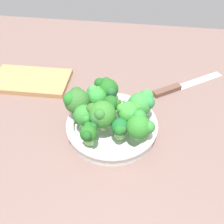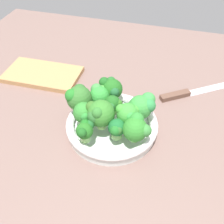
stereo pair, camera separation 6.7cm
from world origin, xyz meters
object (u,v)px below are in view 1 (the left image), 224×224
at_px(broccoli_floret_3, 107,89).
at_px(broccoli_floret_9, 140,125).
at_px(broccoli_floret_4, 85,116).
at_px(broccoli_floret_5, 101,115).
at_px(broccoli_floret_6, 89,133).
at_px(broccoli_floret_8, 111,104).
at_px(broccoli_floret_10, 77,101).
at_px(broccoli_floret_1, 141,103).
at_px(bowl, 112,126).
at_px(cutting_board, 31,80).
at_px(broccoli_floret_7, 96,96).
at_px(knife, 179,87).
at_px(broccoli_floret_2, 120,128).
at_px(broccoli_floret_0, 129,113).

xyz_separation_m(broccoli_floret_3, broccoli_floret_9, (0.10, -0.13, 0.00)).
relative_size(broccoli_floret_4, broccoli_floret_5, 0.78).
distance_m(broccoli_floret_6, broccoli_floret_8, 0.11).
bearing_deg(broccoli_floret_10, broccoli_floret_1, 5.26).
height_order(bowl, cutting_board, bowl).
bearing_deg(broccoli_floret_9, broccoli_floret_6, -163.24).
bearing_deg(broccoli_floret_1, broccoli_floret_9, -89.88).
relative_size(bowl, broccoli_floret_7, 3.79).
height_order(broccoli_floret_3, broccoli_floret_10, broccoli_floret_10).
bearing_deg(broccoli_floret_3, knife, 32.72).
relative_size(broccoli_floret_2, broccoli_floret_8, 0.96).
distance_m(broccoli_floret_0, broccoli_floret_6, 0.11).
xyz_separation_m(broccoli_floret_1, broccoli_floret_10, (-0.16, -0.02, 0.00)).
distance_m(broccoli_floret_1, broccoli_floret_5, 0.11).
relative_size(broccoli_floret_4, broccoli_floret_10, 0.78).
bearing_deg(broccoli_floret_1, broccoli_floret_2, -119.98).
relative_size(broccoli_floret_3, cutting_board, 0.27).
xyz_separation_m(broccoli_floret_0, broccoli_floret_9, (0.03, -0.03, -0.00)).
relative_size(broccoli_floret_0, broccoli_floret_10, 0.90).
bearing_deg(knife, broccoli_floret_0, -122.38).
bearing_deg(broccoli_floret_10, broccoli_floret_8, 10.16).
distance_m(broccoli_floret_3, broccoli_floret_6, 0.16).
relative_size(knife, cutting_board, 0.94).
height_order(broccoli_floret_2, broccoli_floret_8, broccoli_floret_8).
bearing_deg(broccoli_floret_1, knife, 58.80).
bearing_deg(broccoli_floret_9, broccoli_floret_7, 142.27).
xyz_separation_m(broccoli_floret_0, broccoli_floret_5, (-0.06, -0.02, 0.00)).
bearing_deg(broccoli_floret_5, broccoli_floret_8, 73.61).
relative_size(broccoli_floret_0, broccoli_floret_5, 0.89).
bearing_deg(broccoli_floret_5, broccoli_floret_10, 148.76).
relative_size(broccoli_floret_1, broccoli_floret_2, 1.43).
distance_m(broccoli_floret_5, broccoli_floret_6, 0.05).
relative_size(broccoli_floret_9, broccoli_floret_10, 0.89).
distance_m(bowl, broccoli_floret_8, 0.06).
bearing_deg(broccoli_floret_5, broccoli_floret_2, -22.77).
bearing_deg(knife, broccoli_floret_3, -147.28).
bearing_deg(broccoli_floret_8, broccoli_floret_4, -137.00).
xyz_separation_m(bowl, broccoli_floret_5, (-0.02, -0.03, 0.07)).
distance_m(broccoli_floret_1, broccoli_floret_2, 0.09).
xyz_separation_m(broccoli_floret_2, broccoli_floret_4, (-0.09, 0.02, 0.00)).
bearing_deg(broccoli_floret_8, broccoli_floret_10, -169.84).
bearing_deg(broccoli_floret_3, broccoli_floret_4, -109.80).
distance_m(bowl, broccoli_floret_0, 0.08).
height_order(broccoli_floret_5, broccoli_floret_7, broccoli_floret_5).
bearing_deg(broccoli_floret_5, broccoli_floret_9, -8.26).
bearing_deg(broccoli_floret_10, broccoli_floret_7, 40.73).
distance_m(broccoli_floret_0, broccoli_floret_7, 0.11).
height_order(broccoli_floret_5, broccoli_floret_9, broccoli_floret_5).
xyz_separation_m(broccoli_floret_7, broccoli_floret_8, (0.04, -0.02, -0.00)).
bearing_deg(broccoli_floret_4, knife, 44.26).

